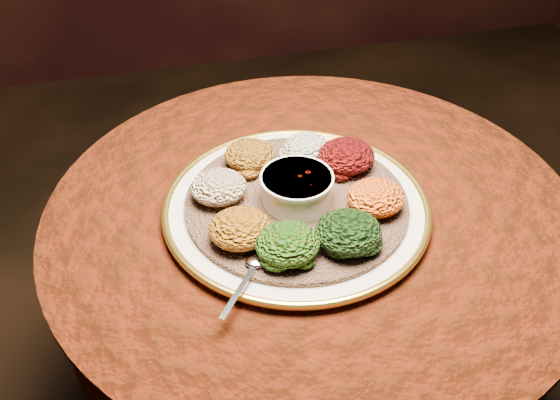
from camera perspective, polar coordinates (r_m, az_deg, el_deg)
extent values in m
cylinder|color=black|center=(1.41, 2.48, -12.91)|extent=(0.12, 0.12, 0.68)
cylinder|color=black|center=(1.14, 2.98, -1.89)|extent=(0.80, 0.80, 0.04)
cylinder|color=#3A1004|center=(1.24, 2.76, -6.89)|extent=(0.93, 0.93, 0.34)
cylinder|color=#3A1004|center=(1.12, 3.03, -0.86)|extent=(0.96, 0.96, 0.01)
cylinder|color=beige|center=(1.10, 1.49, -0.81)|extent=(0.49, 0.49, 0.02)
torus|color=gold|center=(1.09, 1.50, -0.53)|extent=(0.47, 0.47, 0.01)
cylinder|color=#8A5E45|center=(1.09, 1.51, -0.25)|extent=(0.44, 0.44, 0.01)
cylinder|color=white|center=(1.07, 1.53, 1.04)|extent=(0.12, 0.12, 0.05)
cylinder|color=white|center=(1.05, 1.56, 2.03)|extent=(0.13, 0.13, 0.01)
cylinder|color=#5A0E04|center=(1.06, 1.55, 1.71)|extent=(0.10, 0.10, 0.01)
ellipsoid|color=silver|center=(0.97, -2.07, -5.59)|extent=(0.04, 0.03, 0.01)
cube|color=silver|center=(0.93, -3.86, -8.45)|extent=(0.07, 0.09, 0.00)
ellipsoid|color=beige|center=(1.18, 2.39, 4.89)|extent=(0.09, 0.08, 0.04)
ellipsoid|color=black|center=(1.15, 6.08, 4.04)|extent=(0.11, 0.10, 0.05)
ellipsoid|color=#AF780E|center=(1.07, 8.74, 0.23)|extent=(0.10, 0.09, 0.05)
ellipsoid|color=black|center=(0.99, 6.28, -2.94)|extent=(0.11, 0.10, 0.05)
ellipsoid|color=#9A2609|center=(0.97, 0.68, -4.01)|extent=(0.10, 0.10, 0.05)
ellipsoid|color=#A0570E|center=(1.00, -3.66, -2.61)|extent=(0.10, 0.10, 0.05)
ellipsoid|color=maroon|center=(1.08, -5.63, 1.19)|extent=(0.10, 0.09, 0.05)
ellipsoid|color=brown|center=(1.16, -2.80, 4.16)|extent=(0.09, 0.09, 0.05)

